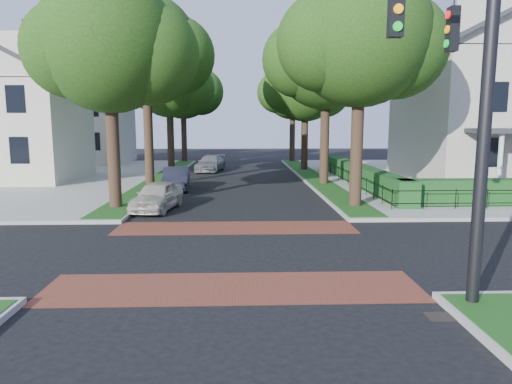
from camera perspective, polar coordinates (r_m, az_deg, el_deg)
ground at (r=14.22m, az=-2.69°, el=-7.40°), size 120.00×120.00×0.00m
sidewalk_ne at (r=38.15m, az=28.47°, el=1.71°), size 30.00×30.00×0.15m
crosswalk_far at (r=17.32m, az=-2.56°, el=-4.48°), size 9.00×2.20×0.01m
crosswalk_near at (r=11.17m, az=-2.89°, el=-11.86°), size 9.00×2.20×0.01m
storm_drain at (r=10.35m, az=22.30°, el=-14.20°), size 0.65×0.45×0.01m
grass_strip_ne at (r=33.40m, az=7.02°, el=2.00°), size 1.60×29.80×0.02m
grass_strip_nw at (r=33.46m, az=-11.58°, el=1.91°), size 1.60×29.80×0.02m
tree_right_near at (r=21.92m, az=13.01°, el=18.09°), size 7.75×6.67×10.66m
tree_right_mid at (r=29.71m, az=8.92°, el=16.31°), size 8.25×7.09×11.22m
tree_right_far at (r=38.40m, az=6.29°, el=12.94°), size 7.25×6.23×9.74m
tree_right_back at (r=47.34m, az=4.71°, el=12.54°), size 7.50×6.45×10.20m
tree_left_near at (r=21.90m, az=-17.51°, el=16.97°), size 7.50×6.45×10.20m
tree_left_mid at (r=29.79m, az=-13.33°, el=16.86°), size 8.00×6.88×11.48m
tree_left_far at (r=38.44m, az=-10.61°, el=13.16°), size 7.00×6.02×9.86m
tree_left_back at (r=47.37m, az=-8.95°, el=12.64°), size 7.75×6.66×10.44m
hedge_main_road at (r=29.81m, az=12.64°, el=2.23°), size 1.00×18.00×1.20m
fence_main_road at (r=29.63m, az=11.14°, el=1.95°), size 0.06×18.00×0.90m
house_victorian at (r=34.35m, az=28.89°, el=11.00°), size 13.00×13.05×12.48m
house_left_near at (r=35.36m, az=-28.71°, el=9.32°), size 10.00×9.00×10.14m
house_left_far at (r=48.30m, az=-21.20°, el=9.28°), size 10.00×9.00×10.14m
traffic_signal at (r=10.42m, az=25.44°, el=12.19°), size 2.17×2.00×8.00m
parked_car_front at (r=21.17m, az=-12.26°, el=-0.47°), size 2.19×4.11×1.33m
parked_car_middle at (r=27.34m, az=-9.93°, el=1.62°), size 1.76×4.25×1.37m
parked_car_rear at (r=38.08m, az=-5.72°, el=3.58°), size 2.55×4.81×1.33m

